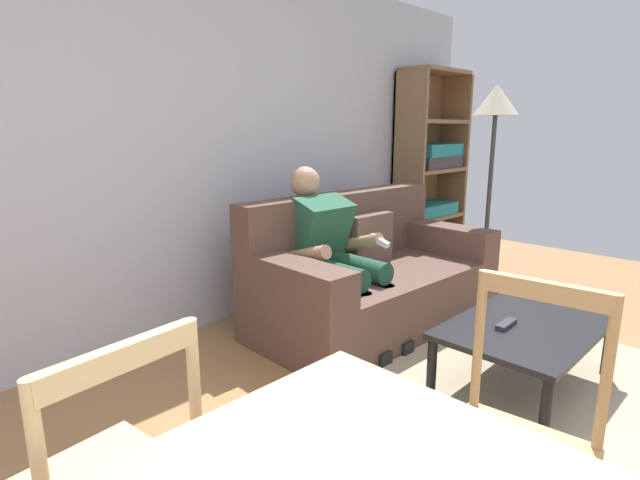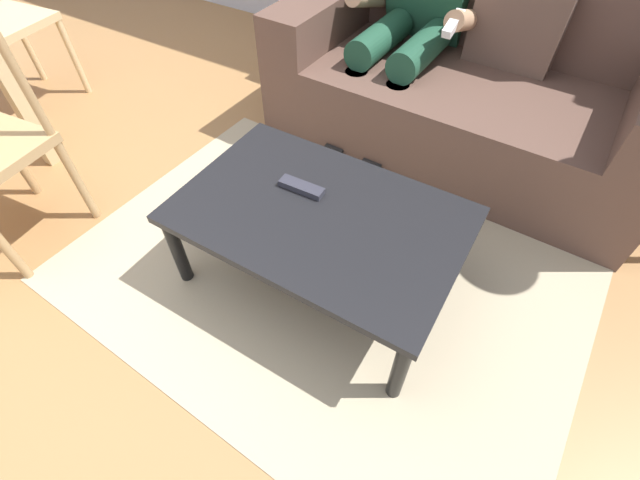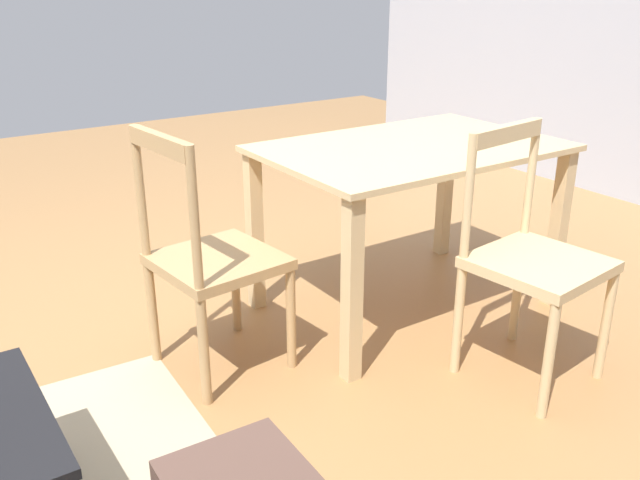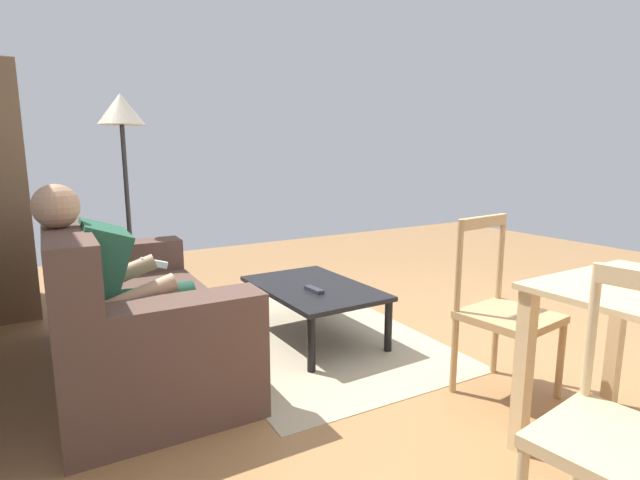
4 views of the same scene
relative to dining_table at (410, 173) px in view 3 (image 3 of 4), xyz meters
The scene contains 4 objects.
ground_plane 1.32m from the dining_table, ahead, with size 8.85×8.85×0.00m, color #9E7042.
dining_table is the anchor object (origin of this frame).
dining_chair_near_wall 0.70m from the dining_table, 89.70° to the left, with size 0.47×0.47×0.93m.
dining_chair_facing_couch 0.97m from the dining_table, ahead, with size 0.46×0.46×0.94m.
Camera 3 is at (0.75, 2.33, 1.43)m, focal length 38.38 mm.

